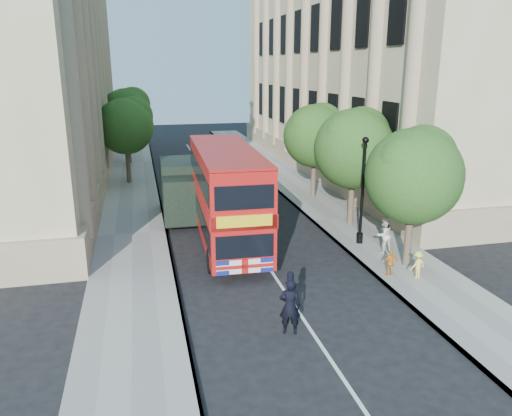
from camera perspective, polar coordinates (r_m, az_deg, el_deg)
ground at (r=18.01m, az=5.03°, el=-11.96°), size 120.00×120.00×0.00m
pavement_right at (r=28.58m, az=9.76°, el=-1.26°), size 3.50×80.00×0.12m
pavement_left at (r=26.43m, az=-13.92°, el=-2.94°), size 3.50×80.00×0.12m
building_right at (r=43.42m, az=13.13°, el=16.36°), size 12.00×38.00×18.00m
building_left at (r=40.02m, az=-26.78°, el=15.19°), size 12.00×38.00×18.00m
tree_right_near at (r=21.58m, az=17.67°, el=4.08°), size 4.00×4.00×6.08m
tree_right_mid at (r=26.78m, az=11.19°, el=7.15°), size 4.20×4.20×6.37m
tree_right_far at (r=32.30m, az=6.79°, el=8.58°), size 4.00×4.00×6.15m
tree_left_far at (r=37.32m, az=-14.65°, el=9.37°), size 4.00×4.00×6.30m
tree_left_back at (r=45.26m, az=-14.53°, el=10.79°), size 4.20×4.20×6.65m
lamp_post at (r=24.12m, az=12.05°, el=1.44°), size 0.32×0.32×5.16m
double_decker_bus at (r=23.93m, az=-3.41°, el=1.72°), size 2.97×10.03×4.59m
box_van at (r=28.48m, az=-8.38°, el=1.88°), size 2.40×5.63×3.19m
police_constable at (r=16.40m, az=3.89°, el=-11.16°), size 0.79×0.63×1.90m
woman_pedestrian at (r=23.54m, az=14.40°, el=-3.00°), size 0.95×0.81×1.69m
child_a at (r=21.19m, az=15.13°, el=-6.07°), size 0.67×0.35×1.10m
child_b at (r=21.27m, az=17.98°, el=-6.16°), size 0.82×0.60×1.13m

